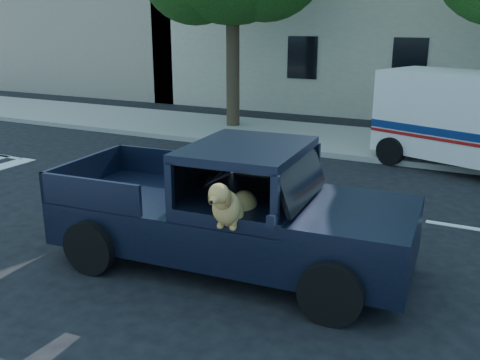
# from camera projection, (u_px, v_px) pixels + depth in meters

# --- Properties ---
(ground) EXTENTS (120.00, 120.00, 0.00)m
(ground) POSITION_uv_depth(u_px,v_px,m) (179.00, 259.00, 8.30)
(ground) COLOR black
(ground) RESTS_ON ground
(far_sidewalk) EXTENTS (60.00, 4.00, 0.15)m
(far_sidewalk) POSITION_uv_depth(u_px,v_px,m) (344.00, 141.00, 16.16)
(far_sidewalk) COLOR gray
(far_sidewalk) RESTS_ON ground
(lane_stripes) EXTENTS (21.60, 0.14, 0.01)m
(lane_stripes) POSITION_uv_depth(u_px,v_px,m) (361.00, 211.00, 10.35)
(lane_stripes) COLOR silver
(lane_stripes) RESTS_ON ground
(building_left) EXTENTS (12.00, 6.00, 8.00)m
(building_left) POSITION_uv_depth(u_px,v_px,m) (106.00, 12.00, 27.73)
(building_left) COLOR tan
(building_left) RESTS_ON ground
(pickup_truck) EXTENTS (5.37, 2.80, 1.88)m
(pickup_truck) POSITION_uv_depth(u_px,v_px,m) (225.00, 225.00, 7.95)
(pickup_truck) COLOR black
(pickup_truck) RESTS_ON ground
(mail_truck) EXTENTS (4.73, 3.36, 2.36)m
(mail_truck) POSITION_uv_depth(u_px,v_px,m) (466.00, 128.00, 13.09)
(mail_truck) COLOR silver
(mail_truck) RESTS_ON ground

